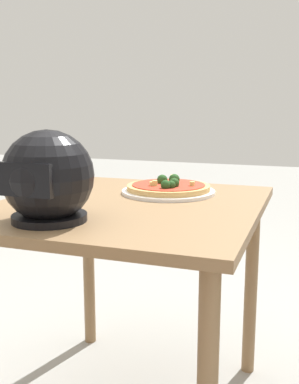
{
  "coord_description": "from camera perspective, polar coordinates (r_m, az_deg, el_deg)",
  "views": [
    {
      "loc": [
        -0.55,
        1.36,
        1.06
      ],
      "look_at": [
        -0.04,
        -0.1,
        0.77
      ],
      "focal_mm": 43.35,
      "sensor_mm": 36.0,
      "label": 1
    }
  ],
  "objects": [
    {
      "name": "dining_table",
      "position": [
        1.52,
        -2.56,
        -5.2
      ],
      "size": [
        0.83,
        0.91,
        0.75
      ],
      "color": "olive",
      "rests_on": "ground"
    },
    {
      "name": "pizza_plate",
      "position": [
        1.65,
        2.34,
        0.04
      ],
      "size": [
        0.33,
        0.33,
        0.01
      ],
      "primitive_type": "cylinder",
      "color": "white",
      "rests_on": "dining_table"
    },
    {
      "name": "pizza",
      "position": [
        1.65,
        2.36,
        0.68
      ],
      "size": [
        0.3,
        0.3,
        0.05
      ],
      "color": "tan",
      "rests_on": "pizza_plate"
    },
    {
      "name": "motorcycle_helmet",
      "position": [
        1.27,
        -12.41,
        1.67
      ],
      "size": [
        0.25,
        0.25,
        0.25
      ],
      "color": "black",
      "rests_on": "dining_table"
    }
  ]
}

